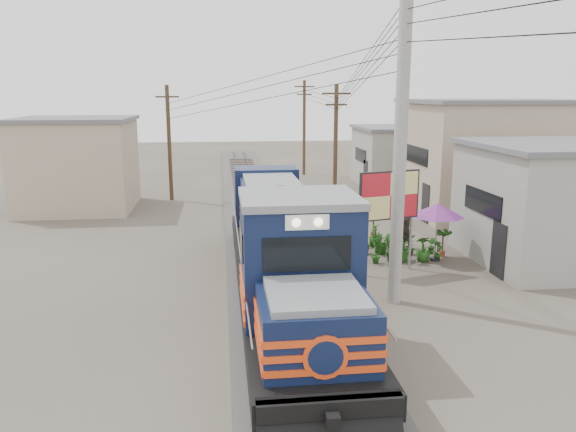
{
  "coord_description": "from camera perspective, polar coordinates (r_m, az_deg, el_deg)",
  "views": [
    {
      "loc": [
        -1.89,
        -16.95,
        6.58
      ],
      "look_at": [
        0.46,
        2.68,
        2.2
      ],
      "focal_mm": 35.0,
      "sensor_mm": 36.0,
      "label": 1
    }
  ],
  "objects": [
    {
      "name": "shophouse_mid",
      "position": [
        32.52,
        19.57,
        5.64
      ],
      "size": [
        8.4,
        7.35,
        6.2
      ],
      "color": "tan",
      "rests_on": "ground"
    },
    {
      "name": "shophouse_front",
      "position": [
        24.39,
        26.59,
        1.19
      ],
      "size": [
        7.35,
        6.3,
        4.7
      ],
      "color": "gray",
      "rests_on": "ground"
    },
    {
      "name": "market_umbrella",
      "position": [
        22.78,
        14.95,
        0.56
      ],
      "size": [
        2.66,
        2.66,
        2.32
      ],
      "rotation": [
        0.0,
        0.0,
        0.32
      ],
      "color": "black",
      "rests_on": "ground"
    },
    {
      "name": "billboard",
      "position": [
        20.7,
        10.26,
        1.82
      ],
      "size": [
        2.4,
        0.8,
        3.81
      ],
      "rotation": [
        0.0,
        0.0,
        0.28
      ],
      "color": "#99999E",
      "rests_on": "ground"
    },
    {
      "name": "ballast",
      "position": [
        27.79,
        -2.75,
        -1.06
      ],
      "size": [
        3.6,
        70.0,
        0.16
      ],
      "primitive_type": "cube",
      "color": "#595651",
      "rests_on": "ground"
    },
    {
      "name": "ground",
      "position": [
        18.28,
        -0.45,
        -8.61
      ],
      "size": [
        120.0,
        120.0,
        0.0
      ],
      "primitive_type": "plane",
      "color": "#473F35",
      "rests_on": "ground"
    },
    {
      "name": "vendor",
      "position": [
        24.51,
        11.9,
        -1.31
      ],
      "size": [
        0.74,
        0.7,
        1.7
      ],
      "primitive_type": "imported",
      "rotation": [
        0.0,
        0.0,
        3.79
      ],
      "color": "black",
      "rests_on": "ground"
    },
    {
      "name": "plant_nursery",
      "position": [
        23.27,
        10.54,
        -2.88
      ],
      "size": [
        3.36,
        3.07,
        1.12
      ],
      "color": "#205016",
      "rests_on": "ground"
    },
    {
      "name": "utility_pole_main",
      "position": [
        17.38,
        11.34,
        7.03
      ],
      "size": [
        0.4,
        0.4,
        10.0
      ],
      "color": "#9E9B93",
      "rests_on": "ground"
    },
    {
      "name": "shophouse_back",
      "position": [
        41.27,
        11.47,
        6.02
      ],
      "size": [
        6.3,
        6.3,
        4.2
      ],
      "color": "gray",
      "rests_on": "ground"
    },
    {
      "name": "power_lines",
      "position": [
        25.53,
        -3.0,
        14.68
      ],
      "size": [
        9.65,
        19.0,
        3.3
      ],
      "color": "black",
      "rests_on": "ground"
    },
    {
      "name": "wooden_pole_left",
      "position": [
        35.21,
        -11.98,
        7.49
      ],
      "size": [
        1.6,
        0.24,
        7.0
      ],
      "color": "#4C3826",
      "rests_on": "ground"
    },
    {
      "name": "locomotive",
      "position": [
        17.87,
        -0.51,
        -3.25
      ],
      "size": [
        2.94,
        16.01,
        3.97
      ],
      "color": "black",
      "rests_on": "ground"
    },
    {
      "name": "wooden_pole_far",
      "position": [
        45.53,
        1.65,
        9.14
      ],
      "size": [
        1.6,
        0.24,
        7.5
      ],
      "color": "#4C3826",
      "rests_on": "ground"
    },
    {
      "name": "track",
      "position": [
        27.75,
        -2.75,
        -0.69
      ],
      "size": [
        1.15,
        70.0,
        0.12
      ],
      "color": "#51331E",
      "rests_on": "ground"
    },
    {
      "name": "wooden_pole_mid",
      "position": [
        31.74,
        4.85,
        7.19
      ],
      "size": [
        1.6,
        0.24,
        7.0
      ],
      "color": "#4C3826",
      "rests_on": "ground"
    },
    {
      "name": "shophouse_left",
      "position": [
        34.17,
        -20.6,
        5.02
      ],
      "size": [
        6.3,
        6.3,
        5.2
      ],
      "color": "tan",
      "rests_on": "ground"
    }
  ]
}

